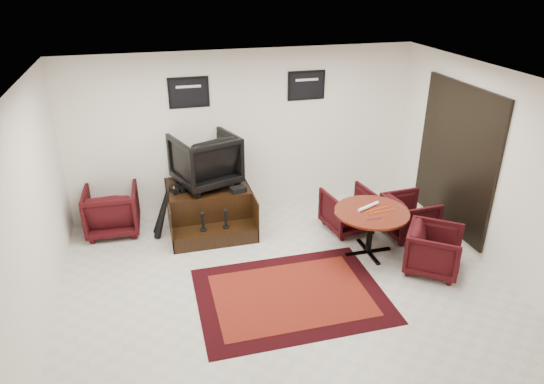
{
  "coord_description": "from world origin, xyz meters",
  "views": [
    {
      "loc": [
        -1.58,
        -5.36,
        4.02
      ],
      "look_at": [
        0.07,
        0.9,
        0.97
      ],
      "focal_mm": 32.0,
      "sensor_mm": 36.0,
      "label": 1
    }
  ],
  "objects_px": {
    "armchair_side": "(112,208)",
    "table_chair_corner": "(434,248)",
    "table_chair_back": "(349,208)",
    "table_chair_window": "(410,214)",
    "shine_podium": "(209,208)",
    "meeting_table": "(371,216)",
    "shine_chair": "(205,157)"
  },
  "relations": [
    {
      "from": "table_chair_window",
      "to": "table_chair_corner",
      "type": "xyz_separation_m",
      "value": [
        -0.18,
        -1.01,
        0.0
      ]
    },
    {
      "from": "meeting_table",
      "to": "table_chair_window",
      "type": "bearing_deg",
      "value": 21.98
    },
    {
      "from": "armchair_side",
      "to": "table_chair_corner",
      "type": "distance_m",
      "value": 5.05
    },
    {
      "from": "shine_podium",
      "to": "table_chair_back",
      "type": "xyz_separation_m",
      "value": [
        2.21,
        -0.72,
        0.06
      ]
    },
    {
      "from": "shine_chair",
      "to": "table_chair_corner",
      "type": "distance_m",
      "value": 3.8
    },
    {
      "from": "armchair_side",
      "to": "table_chair_back",
      "type": "distance_m",
      "value": 3.88
    },
    {
      "from": "shine_podium",
      "to": "shine_chair",
      "type": "xyz_separation_m",
      "value": [
        -0.0,
        0.14,
        0.86
      ]
    },
    {
      "from": "table_chair_corner",
      "to": "table_chair_back",
      "type": "bearing_deg",
      "value": 62.7
    },
    {
      "from": "shine_chair",
      "to": "table_chair_back",
      "type": "bearing_deg",
      "value": 139.98
    },
    {
      "from": "table_chair_window",
      "to": "table_chair_corner",
      "type": "relative_size",
      "value": 1.0
    },
    {
      "from": "armchair_side",
      "to": "table_chair_window",
      "type": "bearing_deg",
      "value": 166.07
    },
    {
      "from": "armchair_side",
      "to": "shine_podium",
      "type": "bearing_deg",
      "value": 175.18
    },
    {
      "from": "shine_podium",
      "to": "meeting_table",
      "type": "xyz_separation_m",
      "value": [
        2.23,
        -1.5,
        0.31
      ]
    },
    {
      "from": "shine_podium",
      "to": "meeting_table",
      "type": "distance_m",
      "value": 2.7
    },
    {
      "from": "armchair_side",
      "to": "meeting_table",
      "type": "xyz_separation_m",
      "value": [
        3.79,
        -1.69,
        0.21
      ]
    },
    {
      "from": "armchair_side",
      "to": "meeting_table",
      "type": "bearing_deg",
      "value": 158.13
    },
    {
      "from": "meeting_table",
      "to": "table_chair_window",
      "type": "xyz_separation_m",
      "value": [
        0.86,
        0.35,
        -0.26
      ]
    },
    {
      "from": "shine_chair",
      "to": "armchair_side",
      "type": "distance_m",
      "value": 1.73
    },
    {
      "from": "armchair_side",
      "to": "table_chair_back",
      "type": "relative_size",
      "value": 1.11
    },
    {
      "from": "table_chair_back",
      "to": "shine_podium",
      "type": "bearing_deg",
      "value": -26.16
    },
    {
      "from": "shine_podium",
      "to": "meeting_table",
      "type": "bearing_deg",
      "value": -33.96
    },
    {
      "from": "shine_podium",
      "to": "table_chair_back",
      "type": "distance_m",
      "value": 2.33
    },
    {
      "from": "meeting_table",
      "to": "shine_chair",
      "type": "bearing_deg",
      "value": 143.6
    },
    {
      "from": "armchair_side",
      "to": "table_chair_corner",
      "type": "relative_size",
      "value": 1.14
    },
    {
      "from": "table_chair_back",
      "to": "table_chair_corner",
      "type": "distance_m",
      "value": 1.61
    },
    {
      "from": "table_chair_corner",
      "to": "armchair_side",
      "type": "bearing_deg",
      "value": 99.17
    },
    {
      "from": "meeting_table",
      "to": "table_chair_window",
      "type": "height_order",
      "value": "table_chair_window"
    },
    {
      "from": "shine_podium",
      "to": "meeting_table",
      "type": "height_order",
      "value": "meeting_table"
    },
    {
      "from": "shine_chair",
      "to": "table_chair_window",
      "type": "relative_size",
      "value": 1.3
    },
    {
      "from": "table_chair_back",
      "to": "table_chair_corner",
      "type": "height_order",
      "value": "table_chair_back"
    },
    {
      "from": "armchair_side",
      "to": "table_chair_corner",
      "type": "xyz_separation_m",
      "value": [
        4.47,
        -2.36,
        -0.05
      ]
    },
    {
      "from": "armchair_side",
      "to": "table_chair_corner",
      "type": "height_order",
      "value": "armchair_side"
    }
  ]
}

